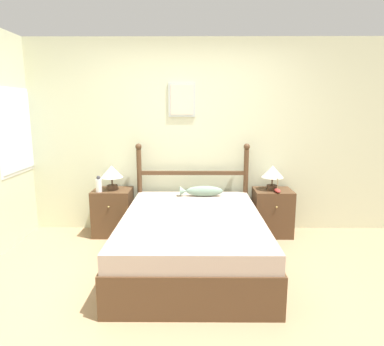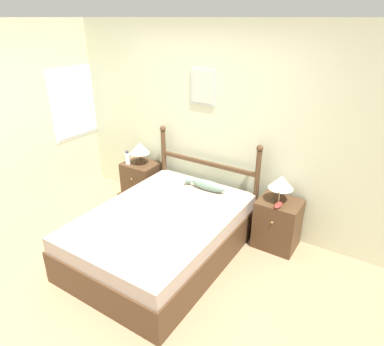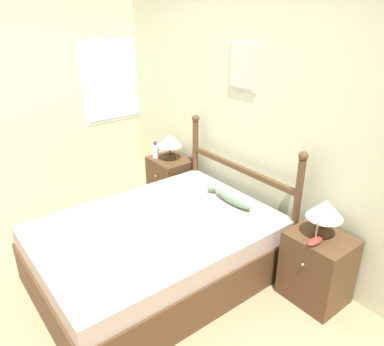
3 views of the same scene
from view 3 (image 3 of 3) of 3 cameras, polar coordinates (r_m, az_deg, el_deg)
ground_plane at (r=3.47m, az=-14.30°, el=-17.85°), size 16.00×16.00×0.00m
wall_back at (r=3.73m, az=8.52°, el=8.25°), size 6.40×0.08×2.55m
wall_left at (r=4.79m, az=-26.49°, el=9.52°), size 0.08×6.40×2.55m
bed at (r=3.45m, az=-5.32°, el=-11.64°), size 1.48×2.06×0.55m
headboard at (r=3.79m, az=7.19°, el=-1.23°), size 1.50×0.08×1.20m
nightstand_left at (r=4.61m, az=-3.25°, el=-1.31°), size 0.49×0.43×0.61m
nightstand_right at (r=3.35m, az=18.51°, el=-13.51°), size 0.49×0.43×0.61m
table_lamp_left at (r=4.40m, az=-3.41°, el=4.86°), size 0.29×0.29×0.32m
table_lamp_right at (r=3.08m, az=19.65°, el=-5.44°), size 0.29×0.29×0.32m
bottle at (r=4.50m, az=-5.60°, el=3.46°), size 0.08×0.08×0.21m
model_boat at (r=3.06m, az=18.23°, el=-9.80°), size 0.07×0.17×0.20m
fish_pillow at (r=3.60m, az=5.83°, el=-3.52°), size 0.55×0.12×0.13m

